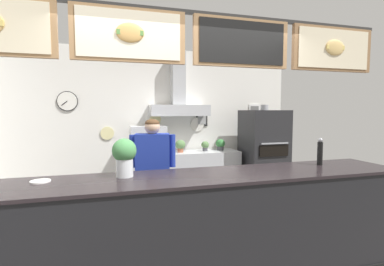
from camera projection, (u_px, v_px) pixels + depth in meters
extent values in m
plane|color=#514C47|center=(187.00, 265.00, 3.12)|extent=(6.51, 6.51, 0.00)
cube|color=gray|center=(152.00, 125.00, 5.39)|extent=(5.43, 0.12, 2.80)
cube|color=white|center=(153.00, 125.00, 5.33)|extent=(5.39, 0.01, 2.76)
cylinder|color=black|center=(67.00, 101.00, 4.88)|extent=(0.34, 0.02, 0.34)
cylinder|color=white|center=(67.00, 101.00, 4.87)|extent=(0.31, 0.01, 0.31)
cube|color=black|center=(64.00, 103.00, 4.85)|extent=(0.10, 0.01, 0.08)
cylinder|color=beige|center=(107.00, 133.00, 5.10)|extent=(0.23, 0.02, 0.23)
cylinder|color=beige|center=(155.00, 119.00, 5.32)|extent=(0.21, 0.02, 0.21)
cylinder|color=white|center=(197.00, 124.00, 5.55)|extent=(0.27, 0.02, 0.27)
cube|color=black|center=(254.00, 119.00, 5.89)|extent=(0.20, 0.02, 0.30)
cube|color=#ABABAB|center=(254.00, 119.00, 5.88)|extent=(0.14, 0.01, 0.22)
cube|color=white|center=(254.00, 110.00, 5.87)|extent=(0.24, 0.02, 0.24)
cube|color=slate|center=(255.00, 110.00, 5.86)|extent=(0.17, 0.01, 0.17)
cube|color=black|center=(202.00, 120.00, 5.57)|extent=(0.23, 0.02, 0.25)
cube|color=#9F9F9F|center=(202.00, 120.00, 5.56)|extent=(0.16, 0.01, 0.18)
cube|color=#B7BABF|center=(179.00, 110.00, 5.24)|extent=(1.07, 0.42, 0.20)
cube|color=#B7BABF|center=(178.00, 78.00, 5.28)|extent=(0.24, 0.24, 0.98)
cube|color=#2D2D2D|center=(188.00, 12.00, 2.85)|extent=(4.57, 0.04, 0.04)
cube|color=#9E754C|center=(130.00, 35.00, 2.68)|extent=(1.05, 0.05, 0.50)
cube|color=#F2E5C6|center=(130.00, 34.00, 2.66)|extent=(0.95, 0.01, 0.44)
ellipsoid|color=tan|center=(130.00, 33.00, 2.64)|extent=(0.26, 0.04, 0.18)
cube|color=#51843D|center=(130.00, 32.00, 2.64)|extent=(0.24, 0.01, 0.05)
cube|color=#9E754C|center=(242.00, 43.00, 3.00)|extent=(1.05, 0.05, 0.50)
cube|color=black|center=(243.00, 42.00, 2.97)|extent=(0.95, 0.01, 0.44)
cube|color=olive|center=(332.00, 49.00, 3.31)|extent=(1.05, 0.05, 0.50)
cube|color=beige|center=(334.00, 49.00, 3.29)|extent=(0.95, 0.01, 0.44)
ellipsoid|color=#E5BC70|center=(335.00, 48.00, 3.28)|extent=(0.25, 0.04, 0.18)
cube|color=#E5C666|center=(336.00, 47.00, 3.27)|extent=(0.24, 0.01, 0.05)
cube|color=black|center=(196.00, 232.00, 2.75)|extent=(4.22, 0.69, 1.03)
cube|color=black|center=(196.00, 177.00, 2.71)|extent=(4.31, 0.73, 0.03)
cube|color=silver|center=(183.00, 177.00, 5.22)|extent=(2.07, 0.53, 0.92)
cube|color=#9FA1A5|center=(183.00, 193.00, 5.24)|extent=(1.97, 0.48, 0.02)
cube|color=#232326|center=(263.00, 155.00, 5.36)|extent=(0.74, 0.69, 1.67)
cube|color=black|center=(274.00, 151.00, 5.01)|extent=(0.56, 0.02, 0.20)
cube|color=#A3A5AD|center=(275.00, 143.00, 4.98)|extent=(0.52, 0.02, 0.02)
cylinder|color=#A3A5AD|center=(264.00, 107.00, 5.29)|extent=(0.14, 0.14, 0.10)
cube|color=#232328|center=(153.00, 202.00, 3.92)|extent=(0.37, 0.26, 0.84)
cube|color=#1E339E|center=(153.00, 153.00, 3.87)|extent=(0.49, 0.30, 0.52)
cylinder|color=#1E339E|center=(172.00, 151.00, 3.89)|extent=(0.08, 0.08, 0.44)
cylinder|color=#1E339E|center=(132.00, 151.00, 3.84)|extent=(0.08, 0.08, 0.44)
sphere|color=#D8AD8E|center=(152.00, 127.00, 3.84)|extent=(0.21, 0.21, 0.21)
ellipsoid|color=#4C331E|center=(152.00, 123.00, 3.83)|extent=(0.20, 0.20, 0.11)
cube|color=silver|center=(148.00, 140.00, 4.97)|extent=(0.60, 0.47, 0.48)
cylinder|color=#4C4C51|center=(143.00, 143.00, 4.69)|extent=(0.06, 0.06, 0.06)
cube|color=black|center=(150.00, 155.00, 4.73)|extent=(0.54, 0.10, 0.04)
sphere|color=black|center=(161.00, 135.00, 4.77)|extent=(0.04, 0.04, 0.04)
cylinder|color=#4C4C51|center=(205.00, 149.00, 5.32)|extent=(0.09, 0.09, 0.06)
ellipsoid|color=#5B844C|center=(205.00, 145.00, 5.31)|extent=(0.14, 0.14, 0.13)
cylinder|color=#9E563D|center=(180.00, 150.00, 5.15)|extent=(0.11, 0.11, 0.08)
ellipsoid|color=#5B844C|center=(180.00, 145.00, 5.14)|extent=(0.18, 0.18, 0.16)
cylinder|color=#4C4C51|center=(220.00, 148.00, 5.42)|extent=(0.13, 0.13, 0.07)
ellipsoid|color=#387A3D|center=(220.00, 143.00, 5.42)|extent=(0.18, 0.18, 0.16)
cylinder|color=white|center=(40.00, 181.00, 2.46)|extent=(0.16, 0.16, 0.01)
cylinder|color=silver|center=(125.00, 168.00, 2.65)|extent=(0.16, 0.16, 0.17)
cylinder|color=gray|center=(125.00, 173.00, 2.65)|extent=(0.14, 0.14, 0.05)
ellipsoid|color=#47894C|center=(124.00, 150.00, 2.64)|extent=(0.22, 0.22, 0.22)
cylinder|color=black|center=(320.00, 154.00, 3.22)|extent=(0.06, 0.06, 0.26)
sphere|color=gray|center=(320.00, 140.00, 3.20)|extent=(0.05, 0.05, 0.05)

